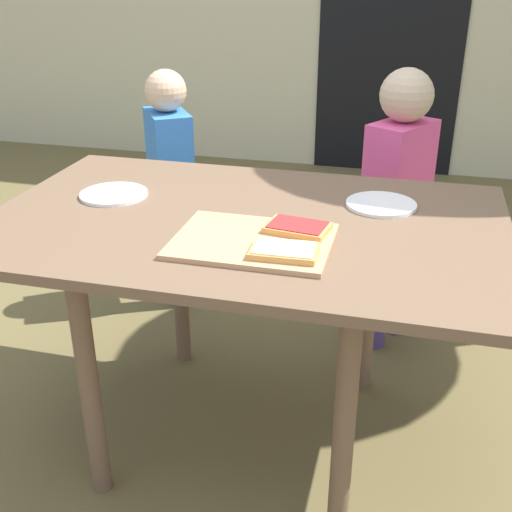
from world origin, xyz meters
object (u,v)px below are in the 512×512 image
Objects in this scene: pizza_slice_far_right at (298,228)px; child_right at (397,195)px; child_left at (171,177)px; garden_hose_coil at (100,169)px; plate_white_right at (381,204)px; pizza_slice_near_right at (284,251)px; plate_white_left at (114,194)px; cutting_board at (253,241)px; dining_table at (245,246)px.

child_right is (0.21, 0.72, -0.15)m from pizza_slice_far_right.
child_left is 0.88m from child_right.
plate_white_right is at bearing -46.37° from garden_hose_coil.
pizza_slice_near_right is 0.63m from plate_white_left.
cutting_board reaches higher than plate_white_right.
plate_white_right is 0.19× the size of child_right.
child_right reaches higher than pizza_slice_near_right.
cutting_board is at bearing -141.80° from pizza_slice_far_right.
plate_white_right is (0.18, 0.25, -0.02)m from pizza_slice_far_right.
child_right reaches higher than child_left.
pizza_slice_far_right is 0.76m from child_right.
plate_white_left and plate_white_right have the same top height.
pizza_slice_near_right is at bearing -54.05° from garden_hose_coil.
pizza_slice_near_right is (0.09, -0.07, 0.01)m from cutting_board.
child_left is (-0.66, 0.83, -0.19)m from pizza_slice_far_right.
pizza_slice_near_right reaches higher than plate_white_left.
cutting_board is 0.12m from pizza_slice_far_right.
garden_hose_coil is at bearing 127.60° from pizza_slice_far_right.
garden_hose_coil is (-2.00, 1.60, -0.56)m from child_right.
pizza_slice_far_right is (0.09, 0.07, 0.01)m from cutting_board.
plate_white_right is at bearing 54.33° from pizza_slice_far_right.
dining_table is 3.61× the size of cutting_board.
dining_table is 0.91m from child_left.
child_left reaches higher than plate_white_left.
cutting_board is 0.37× the size of child_right.
garden_hose_coil is (-1.69, 2.39, -0.69)m from cutting_board.
cutting_board is at bearing -67.86° from dining_table.
plate_white_right is 1.04m from child_left.
pizza_slice_far_right and pizza_slice_near_right have the same top height.
plate_white_right is at bearing 49.93° from cutting_board.
pizza_slice_near_right reaches higher than garden_hose_coil.
plate_white_left is (-0.56, 0.29, -0.02)m from pizza_slice_near_right.
child_left is at bearing -53.00° from garden_hose_coil.
pizza_slice_far_right reaches higher than dining_table.
cutting_board is 2.43× the size of pizza_slice_near_right.
dining_table is at bearing -119.71° from child_right.
pizza_slice_near_right is (-0.00, -0.14, 0.00)m from pizza_slice_far_right.
cutting_board is at bearing -25.47° from plate_white_left.
pizza_slice_near_right is at bearing -27.38° from plate_white_left.
plate_white_right is at bearing 8.11° from plate_white_left.
child_left is at bearing 128.64° from pizza_slice_far_right.
pizza_slice_far_right is at bearing -52.40° from garden_hose_coil.
child_left is 0.94× the size of child_right.
pizza_slice_near_right is 0.44m from plate_white_right.
plate_white_left is 0.19× the size of child_right.
pizza_slice_far_right is 0.17× the size of child_left.
pizza_slice_near_right is at bearing -104.09° from child_right.
pizza_slice_far_right is 0.14m from pizza_slice_near_right.
child_right is (0.87, -0.11, 0.04)m from child_left.
child_left is at bearing 124.06° from dining_table.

